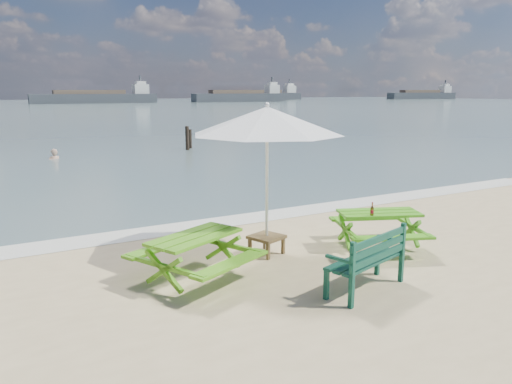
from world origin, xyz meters
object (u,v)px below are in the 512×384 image
picnic_table_right (378,231)px  patio_umbrella (267,121)px  picnic_table_left (195,259)px  swimmer (55,167)px  park_bench (365,272)px  beer_bottle (372,211)px  side_table (267,244)px

picnic_table_right → patio_umbrella: bearing=160.2°
picnic_table_left → swimmer: bearing=89.7°
picnic_table_right → park_bench: size_ratio=1.35×
park_bench → beer_bottle: 1.91m
picnic_table_left → swimmer: size_ratio=1.38×
park_bench → swimmer: size_ratio=0.98×
park_bench → side_table: park_bench is taller
beer_bottle → swimmer: beer_bottle is taller
beer_bottle → swimmer: size_ratio=0.15×
side_table → patio_umbrella: bearing=0.0°
park_bench → beer_bottle: bearing=45.3°
side_table → swimmer: bearing=95.6°
picnic_table_left → beer_bottle: size_ratio=8.97×
side_table → beer_bottle: 2.04m
beer_bottle → swimmer: 17.18m
swimmer → beer_bottle: bearing=-78.9°
side_table → park_bench: bearing=-78.7°
patio_umbrella → park_bench: bearing=-78.7°
side_table → patio_umbrella: (0.00, 0.00, 2.28)m
side_table → patio_umbrella: size_ratio=0.20×
picnic_table_right → side_table: size_ratio=3.04×
side_table → beer_bottle: bearing=-27.3°
patio_umbrella → swimmer: 16.25m
swimmer → picnic_table_right: bearing=-77.8°
picnic_table_left → side_table: 1.75m
picnic_table_right → park_bench: 2.18m
beer_bottle → picnic_table_left: bearing=174.3°
picnic_table_right → beer_bottle: size_ratio=8.58×
park_bench → swimmer: bearing=96.3°
picnic_table_left → patio_umbrella: (1.65, 0.55, 2.11)m
picnic_table_left → picnic_table_right: size_ratio=1.05×
side_table → patio_umbrella: patio_umbrella is taller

